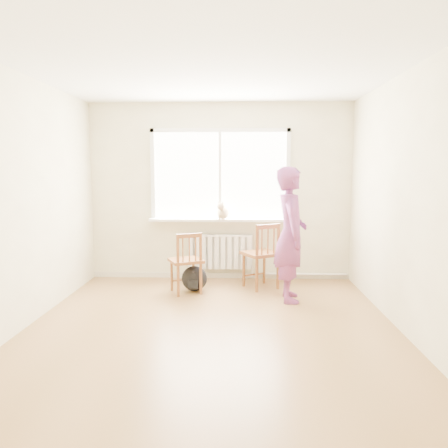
# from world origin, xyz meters

# --- Properties ---
(floor) EXTENTS (4.50, 4.50, 0.00)m
(floor) POSITION_xyz_m (0.00, 0.00, 0.00)
(floor) COLOR olive
(floor) RESTS_ON ground
(ceiling) EXTENTS (4.50, 4.50, 0.00)m
(ceiling) POSITION_xyz_m (0.00, 0.00, 2.70)
(ceiling) COLOR white
(ceiling) RESTS_ON back_wall
(back_wall) EXTENTS (4.00, 0.01, 2.70)m
(back_wall) POSITION_xyz_m (0.00, 2.25, 1.35)
(back_wall) COLOR beige
(back_wall) RESTS_ON ground
(window) EXTENTS (2.12, 0.05, 1.42)m
(window) POSITION_xyz_m (0.00, 2.22, 1.66)
(window) COLOR white
(window) RESTS_ON back_wall
(windowsill) EXTENTS (2.15, 0.22, 0.04)m
(windowsill) POSITION_xyz_m (0.00, 2.14, 0.93)
(windowsill) COLOR white
(windowsill) RESTS_ON back_wall
(radiator) EXTENTS (1.00, 0.12, 0.55)m
(radiator) POSITION_xyz_m (0.00, 2.16, 0.44)
(radiator) COLOR white
(radiator) RESTS_ON back_wall
(heating_pipe) EXTENTS (1.40, 0.04, 0.04)m
(heating_pipe) POSITION_xyz_m (1.25, 2.19, 0.08)
(heating_pipe) COLOR silver
(heating_pipe) RESTS_ON back_wall
(baseboard) EXTENTS (4.00, 0.03, 0.08)m
(baseboard) POSITION_xyz_m (0.00, 2.23, 0.04)
(baseboard) COLOR beige
(baseboard) RESTS_ON ground
(chair_left) EXTENTS (0.55, 0.54, 0.85)m
(chair_left) POSITION_xyz_m (-0.42, 1.36, 0.43)
(chair_left) COLOR #935C2A
(chair_left) RESTS_ON floor
(chair_right) EXTENTS (0.63, 0.62, 0.94)m
(chair_right) POSITION_xyz_m (0.63, 1.65, 0.48)
(chair_right) COLOR #935C2A
(chair_right) RESTS_ON floor
(person) EXTENTS (0.42, 0.64, 1.73)m
(person) POSITION_xyz_m (0.96, 1.11, 0.87)
(person) COLOR #D2464D
(person) RESTS_ON floor
(cat) EXTENTS (0.23, 0.42, 0.28)m
(cat) POSITION_xyz_m (0.05, 2.05, 1.06)
(cat) COLOR beige
(cat) RESTS_ON windowsill
(backpack) EXTENTS (0.37, 0.29, 0.35)m
(backpack) POSITION_xyz_m (-0.33, 1.48, 0.18)
(backpack) COLOR black
(backpack) RESTS_ON floor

